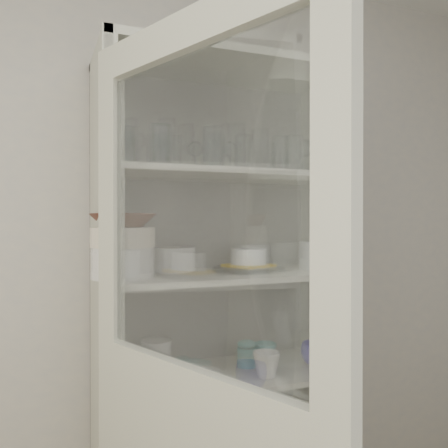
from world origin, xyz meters
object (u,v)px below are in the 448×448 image
object	(u,v)px
cream_bowl	(123,237)
mug_teal	(265,354)
measuring_cups	(195,380)
white_canister	(156,358)
white_ramekin	(249,256)
goblet_3	(304,156)
teal_jar	(247,355)
yellow_trivet	(249,265)
mug_white	(267,365)
goblet_2	(230,157)
pantry_cabinet	(218,348)
plate_stack_front	(123,263)
mug_blue	(316,354)
goblet_1	(195,156)
grey_bowl_stack	(315,255)
goblet_0	(116,148)
plate_stack_back	(171,259)
glass_platter	(249,269)
terracotta_bowl	(123,220)

from	to	relation	value
cream_bowl	mug_teal	xyz separation A→B (m)	(0.61, 0.07, -0.50)
measuring_cups	white_canister	size ratio (longest dim) A/B	0.65
white_ramekin	goblet_3	bearing A→B (deg)	10.36
mug_teal	teal_jar	distance (m)	0.09
yellow_trivet	mug_white	size ratio (longest dim) A/B	1.54
mug_white	goblet_3	bearing A→B (deg)	17.20
goblet_2	pantry_cabinet	bearing A→B (deg)	-159.86
goblet_3	plate_stack_front	world-z (taller)	goblet_3
mug_blue	white_canister	size ratio (longest dim) A/B	0.84
yellow_trivet	mug_blue	distance (m)	0.47
mug_white	white_canister	bearing A→B (deg)	140.88
goblet_1	mug_white	xyz separation A→B (m)	(0.22, -0.23, -0.83)
mug_blue	grey_bowl_stack	bearing A→B (deg)	83.81
goblet_0	plate_stack_back	world-z (taller)	goblet_0
cream_bowl	plate_stack_back	bearing A→B (deg)	37.39
mug_blue	measuring_cups	bearing A→B (deg)	-153.79
cream_bowl	white_ramekin	world-z (taller)	cream_bowl
goblet_3	teal_jar	world-z (taller)	goblet_3
goblet_1	goblet_3	bearing A→B (deg)	-4.24
goblet_0	mug_blue	distance (m)	1.18
goblet_1	grey_bowl_stack	size ratio (longest dim) A/B	1.11
pantry_cabinet	white_ramekin	xyz separation A→B (m)	(0.12, -0.05, 0.38)
yellow_trivet	teal_jar	bearing A→B (deg)	104.87
pantry_cabinet	mug_blue	bearing A→B (deg)	-17.63
pantry_cabinet	cream_bowl	xyz separation A→B (m)	(-0.41, -0.10, 0.47)
goblet_2	mug_teal	world-z (taller)	goblet_2
white_ramekin	teal_jar	distance (m)	0.41
pantry_cabinet	grey_bowl_stack	distance (m)	0.57
pantry_cabinet	mug_white	distance (m)	0.23
teal_jar	measuring_cups	world-z (taller)	teal_jar
teal_jar	glass_platter	bearing A→B (deg)	-75.13
goblet_0	mug_teal	world-z (taller)	goblet_0
terracotta_bowl	goblet_2	bearing A→B (deg)	14.81
goblet_1	glass_platter	size ratio (longest dim) A/B	0.50
pantry_cabinet	cream_bowl	bearing A→B (deg)	-165.99
plate_stack_front	grey_bowl_stack	world-z (taller)	grey_bowl_stack
plate_stack_back	glass_platter	xyz separation A→B (m)	(0.30, -0.12, -0.04)
plate_stack_front	mug_white	xyz separation A→B (m)	(0.54, -0.08, -0.41)
goblet_1	grey_bowl_stack	bearing A→B (deg)	-14.66
yellow_trivet	teal_jar	world-z (taller)	yellow_trivet
mug_teal	goblet_3	bearing A→B (deg)	18.63
pantry_cabinet	white_ramekin	size ratio (longest dim) A/B	14.30
grey_bowl_stack	mug_white	distance (m)	0.51
grey_bowl_stack	white_canister	world-z (taller)	grey_bowl_stack
goblet_2	goblet_3	distance (m)	0.35
mug_teal	mug_white	distance (m)	0.17
mug_blue	cream_bowl	bearing A→B (deg)	-159.46
glass_platter	mug_white	bearing A→B (deg)	-84.42
white_canister	teal_jar	bearing A→B (deg)	-1.61
grey_bowl_stack	mug_blue	world-z (taller)	grey_bowl_stack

